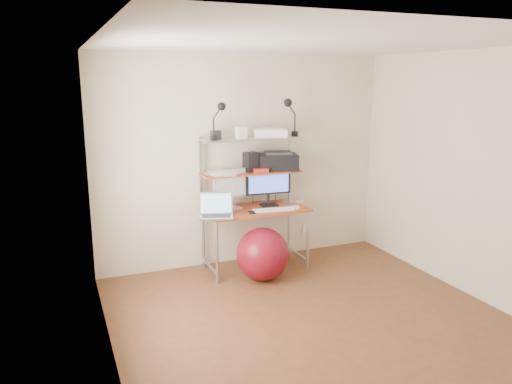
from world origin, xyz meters
TOP-DOWN VIEW (x-y plane):
  - room at (0.00, 0.00)m, footprint 3.60×3.60m
  - computer_desk at (0.00, 1.50)m, footprint 1.20×0.60m
  - wall_outlet at (0.85, 1.79)m, footprint 0.08×0.01m
  - monitor_silver at (-0.26, 1.54)m, footprint 0.44×0.19m
  - monitor_black at (0.20, 1.52)m, footprint 0.55×0.17m
  - laptop at (-0.53, 1.29)m, footprint 0.44×0.39m
  - keyboard at (0.16, 1.28)m, footprint 0.48×0.20m
  - mouse at (0.43, 1.27)m, footprint 0.09×0.07m
  - mac_mini at (0.52, 1.54)m, footprint 0.23×0.23m
  - phone at (-0.11, 1.27)m, footprint 0.08×0.13m
  - printer at (0.35, 1.58)m, footprint 0.53×0.43m
  - nas_cube at (0.01, 1.59)m, footprint 0.17×0.17m
  - red_box at (0.09, 1.50)m, footprint 0.19×0.14m
  - scanner at (0.24, 1.57)m, footprint 0.44×0.36m
  - box_white at (-0.14, 1.53)m, footprint 0.12×0.11m
  - box_grey at (-0.42, 1.60)m, footprint 0.12×0.12m
  - clip_lamp_left at (-0.40, 1.47)m, footprint 0.16×0.09m
  - clip_lamp_right at (0.46, 1.52)m, footprint 0.17×0.10m
  - exercise_ball at (-0.05, 1.10)m, footprint 0.60×0.60m
  - paper_stack at (-0.35, 1.57)m, footprint 0.38×0.40m

SIDE VIEW (x-z plane):
  - exercise_ball at x=-0.05m, z-range 0.00..0.60m
  - wall_outlet at x=0.85m, z-range 0.24..0.36m
  - phone at x=-0.11m, z-range 0.74..0.75m
  - keyboard at x=0.16m, z-range 0.74..0.75m
  - mouse at x=0.43m, z-range 0.74..0.76m
  - mac_mini at x=0.52m, z-range 0.74..0.78m
  - laptop at x=-0.53m, z-range 0.63..0.96m
  - computer_desk at x=0.00m, z-range 0.17..1.74m
  - monitor_silver at x=-0.26m, z-range 0.76..1.25m
  - monitor_black at x=0.20m, z-range 0.74..1.29m
  - paper_stack at x=-0.35m, z-range 1.15..1.18m
  - red_box at x=0.09m, z-range 1.15..1.20m
  - room at x=0.00m, z-range -0.55..3.05m
  - printer at x=0.35m, z-range 1.14..1.36m
  - nas_cube at x=0.01m, z-range 1.15..1.38m
  - box_grey at x=-0.42m, z-range 1.55..1.65m
  - scanner at x=0.24m, z-range 1.55..1.65m
  - box_white at x=-0.14m, z-range 1.55..1.68m
  - clip_lamp_left at x=-0.40m, z-range 1.64..2.06m
  - clip_lamp_right at x=0.46m, z-range 1.65..2.09m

